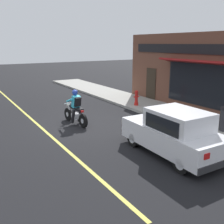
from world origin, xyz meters
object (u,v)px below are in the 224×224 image
Objects in this scene: car_hatchback at (174,133)px; fire_hydrant at (136,98)px; motorcycle_with_rider at (75,110)px; traffic_cone at (182,113)px.

car_hatchback is 6.73m from fire_hydrant.
motorcycle_with_rider reaches higher than fire_hydrant.
car_hatchback is at bearing -74.40° from motorcycle_with_rider.
traffic_cone is 0.68× the size of fire_hydrant.
car_hatchback reaches higher than traffic_cone.
motorcycle_with_rider is at bearing -165.33° from fire_hydrant.
motorcycle_with_rider is 0.53× the size of car_hatchback.
motorcycle_with_rider is 2.30× the size of fire_hydrant.
fire_hydrant is at bearing 63.75° from car_hatchback.
motorcycle_with_rider reaches higher than car_hatchback.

